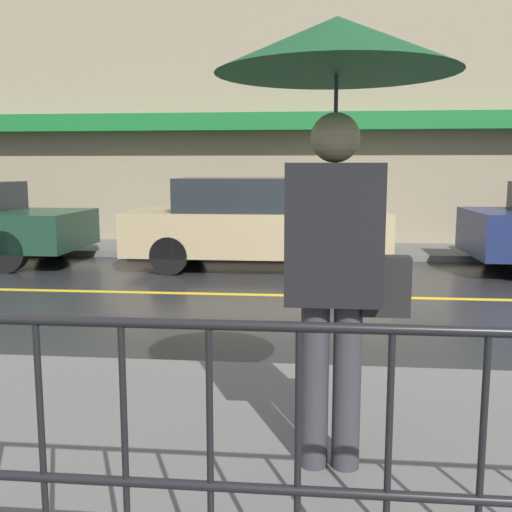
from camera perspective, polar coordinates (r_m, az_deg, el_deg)
The scene contains 7 objects.
ground_plane at distance 7.99m, azimuth 12.77°, elevation -3.89°, with size 80.00×80.00×0.00m, color #262628.
sidewalk_near at distance 3.67m, azimuth 22.05°, elevation -18.34°, with size 28.00×2.98×0.11m.
sidewalk_far at distance 11.93m, azimuth 10.43°, elevation 0.47°, with size 28.00×1.82×0.11m.
lane_marking at distance 7.99m, azimuth 12.77°, elevation -3.87°, with size 25.20×0.12×0.01m.
building_storefront at distance 12.94m, azimuth 10.42°, elevation 14.89°, with size 28.00×0.85×6.40m.
pedestrian at distance 3.00m, azimuth 7.69°, elevation 13.34°, with size 1.18×1.18×2.27m.
car_tan at distance 9.99m, azimuth -0.07°, elevation 3.15°, with size 4.28×1.72×1.51m.
Camera 1 is at (-1.00, -7.75, 1.67)m, focal length 42.00 mm.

